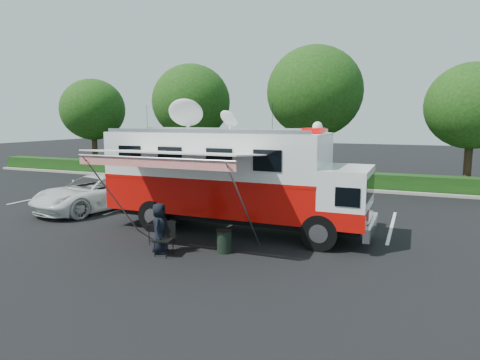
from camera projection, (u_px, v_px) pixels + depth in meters
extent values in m
plane|color=black|center=(235.00, 231.00, 16.33)|extent=(120.00, 120.00, 0.00)
cube|color=#9E998E|center=(372.00, 191.00, 24.86)|extent=(60.00, 0.35, 0.15)
cube|color=black|center=(374.00, 182.00, 25.62)|extent=(60.00, 1.20, 1.00)
cylinder|color=black|center=(95.00, 146.00, 34.75)|extent=(0.44, 0.44, 4.00)
ellipsoid|color=#14380F|center=(93.00, 109.00, 34.33)|extent=(5.12, 5.12, 4.86)
cylinder|color=black|center=(192.00, 147.00, 31.31)|extent=(0.44, 0.44, 4.40)
ellipsoid|color=#14380F|center=(191.00, 102.00, 30.85)|extent=(5.63, 5.63, 5.35)
cylinder|color=black|center=(313.00, 147.00, 27.87)|extent=(0.44, 0.44, 4.80)
ellipsoid|color=#14380F|center=(315.00, 92.00, 27.36)|extent=(6.14, 6.14, 5.84)
cylinder|color=black|center=(468.00, 158.00, 24.51)|extent=(0.44, 0.44, 4.00)
ellipsoid|color=#14380F|center=(472.00, 106.00, 24.09)|extent=(5.12, 5.12, 4.86)
cube|color=silver|center=(50.00, 195.00, 23.81)|extent=(0.12, 5.50, 0.01)
cube|color=silver|center=(140.00, 204.00, 21.54)|extent=(0.12, 5.50, 0.01)
cube|color=silver|center=(251.00, 214.00, 19.26)|extent=(0.12, 5.50, 0.01)
cube|color=silver|center=(392.00, 226.00, 16.99)|extent=(0.12, 5.50, 0.01)
cube|color=black|center=(235.00, 216.00, 16.25)|extent=(9.39, 1.53, 0.33)
cylinder|color=black|center=(319.00, 233.00, 13.82)|extent=(1.20, 0.35, 1.20)
cylinder|color=black|center=(333.00, 217.00, 16.02)|extent=(1.20, 0.35, 1.20)
cylinder|color=black|center=(154.00, 216.00, 16.22)|extent=(1.20, 0.35, 1.20)
cylinder|color=black|center=(186.00, 204.00, 18.42)|extent=(1.20, 0.35, 1.20)
cube|color=silver|center=(371.00, 227.00, 14.35)|extent=(0.22, 2.73, 0.44)
cube|color=white|center=(347.00, 195.00, 14.52)|extent=(1.53, 2.73, 1.86)
cube|color=red|center=(346.00, 214.00, 14.61)|extent=(1.55, 2.75, 0.60)
cube|color=black|center=(369.00, 186.00, 14.20)|extent=(0.13, 2.43, 0.76)
cube|color=red|center=(217.00, 193.00, 16.42)|extent=(8.29, 2.73, 1.31)
cube|color=red|center=(217.00, 176.00, 16.32)|extent=(8.31, 2.75, 0.11)
cube|color=white|center=(216.00, 155.00, 16.21)|extent=(8.29, 2.73, 1.53)
cube|color=silver|center=(216.00, 133.00, 16.09)|extent=(8.29, 2.73, 0.09)
cube|color=#CC0505|center=(314.00, 130.00, 14.66)|extent=(0.60, 1.04, 0.17)
sphere|color=white|center=(317.00, 127.00, 15.68)|extent=(0.37, 0.37, 0.37)
ellipsoid|color=silver|center=(186.00, 113.00, 16.28)|extent=(1.31, 1.31, 0.39)
ellipsoid|color=silver|center=(229.00, 118.00, 16.04)|extent=(0.76, 0.76, 0.22)
cylinder|color=black|center=(147.00, 118.00, 17.69)|extent=(0.02, 0.02, 1.09)
cylinder|color=black|center=(184.00, 118.00, 17.03)|extent=(0.02, 0.02, 1.09)
cylinder|color=black|center=(272.00, 119.00, 15.62)|extent=(0.02, 0.02, 1.09)
cube|color=silver|center=(174.00, 153.00, 13.81)|extent=(5.46, 2.62, 0.22)
cube|color=red|center=(152.00, 162.00, 12.65)|extent=(5.46, 0.04, 0.31)
cylinder|color=#B2B2B7|center=(151.00, 158.00, 12.62)|extent=(5.46, 0.07, 0.07)
cylinder|color=#B2B2B7|center=(113.00, 197.00, 14.91)|extent=(0.05, 2.81, 3.15)
cylinder|color=#B2B2B7|center=(244.00, 208.00, 13.03)|extent=(0.05, 2.81, 3.15)
imported|color=silver|center=(96.00, 210.00, 20.13)|extent=(4.01, 6.35, 1.63)
imported|color=black|center=(160.00, 253.00, 13.67)|extent=(0.71, 0.90, 1.62)
cube|color=black|center=(162.00, 223.00, 14.51)|extent=(0.98, 0.77, 0.04)
cylinder|color=black|center=(149.00, 234.00, 14.49)|extent=(0.02, 0.02, 0.73)
cylinder|color=black|center=(157.00, 231.00, 14.91)|extent=(0.02, 0.02, 0.73)
cylinder|color=black|center=(168.00, 237.00, 14.21)|extent=(0.02, 0.02, 0.73)
cylinder|color=black|center=(175.00, 233.00, 14.63)|extent=(0.02, 0.02, 0.73)
cube|color=silver|center=(161.00, 222.00, 14.57)|extent=(0.23, 0.31, 0.01)
cube|color=black|center=(164.00, 240.00, 13.28)|extent=(0.61, 0.61, 0.05)
cube|color=black|center=(168.00, 229.00, 13.47)|extent=(0.51, 0.15, 0.57)
cylinder|color=black|center=(155.00, 249.00, 13.21)|extent=(0.02, 0.02, 0.51)
cylinder|color=black|center=(162.00, 246.00, 13.58)|extent=(0.02, 0.02, 0.51)
cylinder|color=black|center=(166.00, 251.00, 13.05)|extent=(0.02, 0.02, 0.51)
cylinder|color=black|center=(173.00, 247.00, 13.43)|extent=(0.02, 0.02, 0.51)
cylinder|color=black|center=(224.00, 241.00, 13.66)|extent=(0.47, 0.47, 0.73)
cylinder|color=black|center=(224.00, 230.00, 13.60)|extent=(0.51, 0.51, 0.04)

